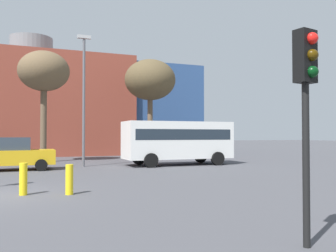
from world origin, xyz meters
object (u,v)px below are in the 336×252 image
at_px(bare_tree_0, 44,73).
at_px(bollard_yellow_0, 23,179).
at_px(traffic_light_near_right, 307,87).
at_px(white_bus, 178,139).
at_px(bare_tree_1, 150,81).
at_px(bollard_yellow_2, 69,180).
at_px(parked_car_2, 13,154).
at_px(street_lamp, 84,92).

distance_m(bare_tree_0, bollard_yellow_0, 15.62).
distance_m(traffic_light_near_right, bare_tree_0, 22.46).
height_order(white_bus, bare_tree_0, bare_tree_0).
bearing_deg(bare_tree_1, bollard_yellow_0, -121.41).
bearing_deg(bollard_yellow_2, bare_tree_1, 62.96).
relative_size(parked_car_2, bare_tree_1, 0.51).
xyz_separation_m(bollard_yellow_0, street_lamp, (3.35, 9.84, 3.98)).
bearing_deg(street_lamp, bare_tree_0, 113.99).
bearing_deg(street_lamp, parked_car_2, -164.91).
relative_size(parked_car_2, bollard_yellow_2, 4.27).
height_order(bare_tree_1, street_lamp, bare_tree_1).
xyz_separation_m(bare_tree_0, street_lamp, (2.06, -4.62, -1.78)).
bearing_deg(street_lamp, bollard_yellow_0, -108.82).
relative_size(white_bus, bollard_yellow_2, 7.13).
height_order(bare_tree_0, bollard_yellow_0, bare_tree_0).
relative_size(parked_car_2, street_lamp, 0.51).
bearing_deg(white_bus, parked_car_2, -179.89).
xyz_separation_m(traffic_light_near_right, bollard_yellow_0, (-4.42, 7.49, -2.20)).
bearing_deg(parked_car_2, white_bus, 0.11).
relative_size(bare_tree_0, bollard_yellow_2, 8.16).
distance_m(bollard_yellow_2, street_lamp, 11.20).
bearing_deg(bollard_yellow_2, bollard_yellow_0, 162.39).
height_order(bare_tree_1, bollard_yellow_2, bare_tree_1).
height_order(parked_car_2, street_lamp, street_lamp).
bearing_deg(bollard_yellow_2, street_lamp, 78.98).
relative_size(parked_car_2, bare_tree_0, 0.52).
relative_size(parked_car_2, white_bus, 0.60).
xyz_separation_m(bare_tree_1, bollard_yellow_2, (-8.21, -16.10, -5.85)).
relative_size(traffic_light_near_right, bare_tree_1, 0.46).
distance_m(white_bus, traffic_light_near_right, 16.99).
bearing_deg(parked_car_2, bollard_yellow_0, -86.78).
height_order(traffic_light_near_right, bollard_yellow_0, traffic_light_near_right).
relative_size(bare_tree_1, bollard_yellow_2, 8.44).
xyz_separation_m(bare_tree_0, bollard_yellow_0, (-1.30, -14.46, -5.76)).
bearing_deg(bollard_yellow_0, traffic_light_near_right, -59.45).
distance_m(bare_tree_1, street_lamp, 8.72).
distance_m(parked_car_2, white_bus, 9.60).
distance_m(traffic_light_near_right, bollard_yellow_2, 8.01).
distance_m(white_bus, street_lamp, 6.48).
xyz_separation_m(parked_car_2, bollard_yellow_2, (1.85, -9.23, -0.40)).
relative_size(parked_car_2, traffic_light_near_right, 1.11).
bearing_deg(traffic_light_near_right, bare_tree_1, 156.60).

